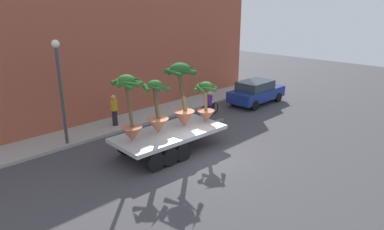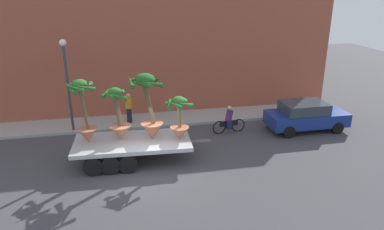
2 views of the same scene
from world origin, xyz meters
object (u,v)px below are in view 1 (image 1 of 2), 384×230
parked_car (256,92)px  pedestrian_near_gate (114,110)px  potted_palm_rear (182,96)px  potted_palm_front (157,113)px  street_lamp (60,79)px  potted_palm_extra (206,104)px  potted_palm_middle (130,111)px  flatbed_trailer (166,137)px  cyclist (209,105)px

parked_car → pedestrian_near_gate: 9.74m
potted_palm_rear → potted_palm_front: 1.45m
potted_palm_front → street_lamp: street_lamp is taller
potted_palm_extra → pedestrian_near_gate: potted_palm_extra is taller
potted_palm_rear → pedestrian_near_gate: size_ratio=1.77×
potted_palm_middle → street_lamp: 3.99m
potted_palm_middle → parked_car: potted_palm_middle is taller
flatbed_trailer → pedestrian_near_gate: size_ratio=3.62×
potted_palm_middle → potted_palm_front: bearing=-0.2°
potted_palm_front → pedestrian_near_gate: size_ratio=1.41×
cyclist → flatbed_trailer: bearing=-157.5°
potted_palm_rear → street_lamp: size_ratio=0.63×
flatbed_trailer → parked_car: size_ratio=1.44×
potted_palm_middle → parked_car: 11.52m
parked_car → flatbed_trailer: bearing=-169.5°
cyclist → pedestrian_near_gate: (-5.18, 2.19, 0.37)m
potted_palm_extra → parked_car: size_ratio=0.47×
potted_palm_rear → parked_car: (8.58, 1.81, -1.66)m
potted_palm_extra → cyclist: bearing=39.3°
potted_palm_front → potted_palm_extra: potted_palm_front is taller
flatbed_trailer → pedestrian_near_gate: bearing=86.8°
parked_car → potted_palm_front: bearing=-170.8°
potted_palm_extra → cyclist: potted_palm_extra is taller
flatbed_trailer → street_lamp: size_ratio=1.28×
cyclist → pedestrian_near_gate: size_ratio=1.08×
potted_palm_rear → cyclist: 5.27m
potted_palm_middle → street_lamp: size_ratio=0.59×
street_lamp → potted_palm_middle: bearing=-74.0°
potted_palm_rear → potted_palm_middle: (-2.73, 0.22, -0.17)m
flatbed_trailer → potted_palm_middle: potted_palm_middle is taller
potted_palm_middle → potted_palm_front: 1.47m
parked_car → potted_palm_middle: bearing=-172.0°
potted_palm_extra → street_lamp: bearing=140.2°
potted_palm_front → parked_car: bearing=9.2°
potted_palm_front → flatbed_trailer: bearing=-33.6°
cyclist → pedestrian_near_gate: 5.64m
pedestrian_near_gate → street_lamp: size_ratio=0.35×
pedestrian_near_gate → potted_palm_front: bearing=-97.2°
potted_palm_extra → cyclist: (3.12, 2.55, -1.25)m
potted_palm_extra → street_lamp: street_lamp is taller
flatbed_trailer → potted_palm_middle: size_ratio=2.17×
potted_palm_middle → potted_palm_rear: bearing=-4.6°
street_lamp → pedestrian_near_gate: bearing=9.7°
potted_palm_front → parked_car: (9.90, 1.60, -1.09)m
flatbed_trailer → street_lamp: (-2.77, 3.93, 2.48)m
potted_palm_extra → parked_car: bearing=15.9°
potted_palm_front → cyclist: (5.72, 2.06, -1.25)m
cyclist → pedestrian_near_gate: bearing=157.0°
potted_palm_extra → street_lamp: 6.74m
pedestrian_near_gate → street_lamp: (-3.02, -0.52, 2.19)m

